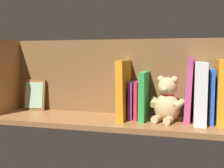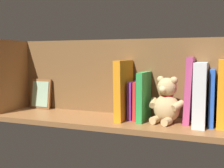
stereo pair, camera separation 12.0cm
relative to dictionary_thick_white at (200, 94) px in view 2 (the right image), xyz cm
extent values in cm
cube|color=brown|center=(36.47, 1.92, -13.47)|extent=(111.12, 28.95, 2.20)
cube|color=brown|center=(36.47, -10.30, 5.10)|extent=(111.12, 1.50, 34.93)
cube|color=brown|center=(90.03, 1.92, 5.10)|extent=(2.40, 22.95, 34.93)
cube|color=orange|center=(-7.61, -1.57, 0.63)|extent=(2.92, 15.16, 26.00)
cube|color=blue|center=(-4.28, -2.03, -1.37)|extent=(1.90, 14.23, 22.00)
cube|color=silver|center=(0.00, 0.00, 0.00)|extent=(4.71, 18.10, 24.73)
cube|color=#B23F72|center=(4.55, -2.52, 1.08)|extent=(3.34, 13.27, 26.95)
ellipsoid|color=tan|center=(13.05, 0.42, -6.60)|extent=(13.36, 12.60, 11.53)
sphere|color=tan|center=(13.05, 0.42, 2.14)|extent=(7.93, 7.93, 7.93)
sphere|color=tan|center=(10.21, 1.29, 5.11)|extent=(3.06, 3.06, 3.06)
sphere|color=tan|center=(15.89, -0.46, 5.11)|extent=(3.06, 3.06, 3.06)
sphere|color=#DBB77F|center=(14.05, 3.63, 1.54)|extent=(3.06, 3.06, 3.06)
cylinder|color=tan|center=(8.24, 3.41, -4.58)|extent=(5.58, 6.15, 4.26)
cylinder|color=tan|center=(18.71, 0.17, -4.58)|extent=(2.98, 5.79, 4.26)
cylinder|color=tan|center=(12.02, 5.86, -10.83)|extent=(4.20, 5.04, 3.06)
cylinder|color=tan|center=(16.98, 4.33, -10.83)|extent=(4.20, 5.04, 3.06)
torus|color=red|center=(13.05, 0.42, -1.01)|extent=(6.58, 6.58, 0.90)
cube|color=green|center=(22.94, -0.81, -2.13)|extent=(2.49, 16.68, 20.46)
cube|color=red|center=(25.81, -2.26, -4.18)|extent=(1.33, 13.77, 16.36)
cube|color=purple|center=(28.28, -2.68, -4.30)|extent=(1.68, 12.95, 16.13)
cube|color=orange|center=(31.60, 0.11, 0.30)|extent=(3.47, 18.53, 25.37)
cube|color=brown|center=(79.45, -7.26, -4.71)|extent=(11.38, 3.37, 15.49)
cube|color=#8CAD8C|center=(79.45, -6.54, -4.71)|extent=(9.56, 2.19, 12.92)
camera|label=1|loc=(5.15, 117.77, 14.82)|focal=44.88mm
camera|label=2|loc=(-6.30, 114.05, 14.82)|focal=44.88mm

